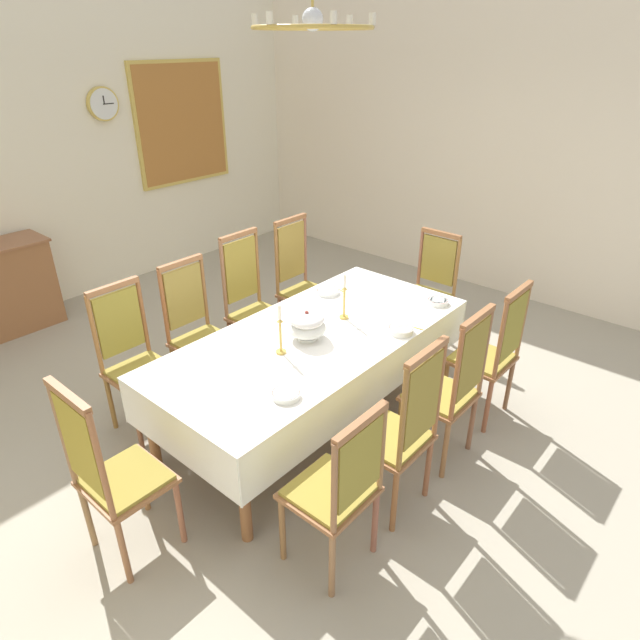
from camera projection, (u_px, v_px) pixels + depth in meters
ground at (307, 416)px, 4.32m from camera, size 6.50×7.01×0.04m
back_wall at (51, 143)px, 5.59m from camera, size 6.50×0.08×3.40m
right_wall at (513, 140)px, 5.73m from camera, size 0.08×7.01×3.40m
dining_table at (314, 343)px, 3.95m from camera, size 2.46×1.12×0.75m
tablecloth at (314, 344)px, 3.96m from camera, size 2.48×1.14×0.35m
chair_south_a at (339, 487)px, 2.85m from camera, size 0.44×0.42×1.07m
chair_north_a at (134, 358)px, 3.96m from camera, size 0.44×0.42×1.13m
chair_south_b at (401, 429)px, 3.21m from camera, size 0.44×0.42×1.19m
chair_north_b at (197, 329)px, 4.34m from camera, size 0.44×0.42×1.14m
chair_south_c at (450, 386)px, 3.61m from camera, size 0.44×0.42×1.17m
chair_north_c at (252, 302)px, 4.73m from camera, size 0.44×0.42×1.22m
chair_south_d at (491, 351)px, 4.04m from camera, size 0.44×0.42×1.13m
chair_north_d at (301, 281)px, 5.16m from camera, size 0.44×0.42×1.20m
chair_head_west at (112, 472)px, 2.89m from camera, size 0.42×0.44×1.18m
chair_head_east at (429, 288)px, 5.10m from camera, size 0.42×0.44×1.09m
soup_tureen at (307, 325)px, 3.82m from camera, size 0.27×0.27×0.22m
candlestick_west at (280, 334)px, 3.62m from camera, size 0.07×0.07×0.36m
candlestick_east at (344, 301)px, 4.08m from camera, size 0.07×0.07×0.36m
bowl_near_left at (401, 329)px, 3.93m from camera, size 0.19×0.19×0.05m
bowl_near_right at (328, 291)px, 4.53m from camera, size 0.19×0.19×0.04m
bowl_far_left at (438, 301)px, 4.36m from camera, size 0.17×0.17×0.04m
bowl_far_right at (286, 394)px, 3.22m from camera, size 0.18×0.18×0.04m
spoon_primary at (407, 325)px, 4.03m from camera, size 0.04×0.18×0.01m
spoon_secondary at (335, 287)px, 4.65m from camera, size 0.05×0.18×0.01m
mounted_clock at (103, 104)px, 5.80m from camera, size 0.35×0.06×0.35m
framed_painting at (182, 123)px, 6.61m from camera, size 1.30×0.05×1.42m
chandelier at (313, 25)px, 3.01m from camera, size 0.70×0.69×0.66m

